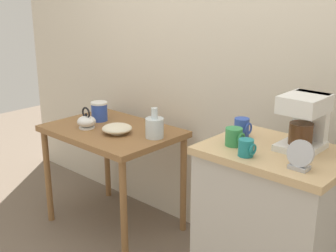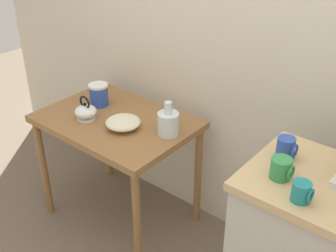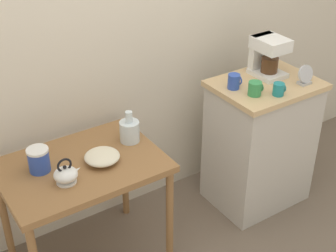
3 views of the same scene
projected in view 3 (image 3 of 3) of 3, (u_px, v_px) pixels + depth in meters
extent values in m
plane|color=#6B5B4C|center=(175.00, 229.00, 3.33)|extent=(8.00, 8.00, 0.00)
cube|color=beige|center=(146.00, 5.00, 3.01)|extent=(4.40, 0.10, 2.80)
cube|color=olive|center=(81.00, 167.00, 2.72)|extent=(0.89, 0.63, 0.04)
cylinder|color=olive|center=(170.00, 218.00, 2.90)|extent=(0.04, 0.04, 0.69)
cylinder|color=olive|center=(4.00, 216.00, 2.92)|extent=(0.04, 0.04, 0.69)
cylinder|color=olive|center=(124.00, 172.00, 3.30)|extent=(0.04, 0.04, 0.69)
cube|color=#BCB7AD|center=(259.00, 145.00, 3.41)|extent=(0.64, 0.48, 0.89)
cube|color=tan|center=(266.00, 85.00, 3.17)|extent=(0.67, 0.51, 0.04)
cylinder|color=beige|center=(102.00, 161.00, 2.73)|extent=(0.09, 0.09, 0.01)
ellipsoid|color=beige|center=(102.00, 157.00, 2.71)|extent=(0.20, 0.20, 0.05)
cylinder|color=white|center=(67.00, 181.00, 2.57)|extent=(0.11, 0.11, 0.01)
ellipsoid|color=white|center=(66.00, 175.00, 2.55)|extent=(0.13, 0.13, 0.08)
cone|color=white|center=(76.00, 170.00, 2.57)|extent=(0.06, 0.03, 0.05)
sphere|color=black|center=(65.00, 167.00, 2.52)|extent=(0.02, 0.02, 0.02)
torus|color=black|center=(64.00, 165.00, 2.52)|extent=(0.08, 0.01, 0.08)
cylinder|color=silver|center=(130.00, 131.00, 2.89)|extent=(0.12, 0.12, 0.13)
cylinder|color=silver|center=(129.00, 117.00, 2.84)|extent=(0.04, 0.04, 0.07)
cylinder|color=#2D4CAD|center=(39.00, 161.00, 2.63)|extent=(0.11, 0.11, 0.12)
cylinder|color=white|center=(37.00, 150.00, 2.59)|extent=(0.12, 0.12, 0.01)
cube|color=white|center=(267.00, 73.00, 3.25)|extent=(0.18, 0.22, 0.03)
cube|color=white|center=(260.00, 53.00, 3.25)|extent=(0.16, 0.05, 0.26)
cube|color=white|center=(271.00, 44.00, 3.14)|extent=(0.18, 0.22, 0.08)
cylinder|color=#4C2D19|center=(270.00, 65.00, 3.20)|extent=(0.11, 0.11, 0.10)
cylinder|color=#2D4CAD|center=(234.00, 81.00, 3.06)|extent=(0.08, 0.08, 0.09)
torus|color=#2D4CAD|center=(239.00, 80.00, 3.08)|extent=(0.01, 0.06, 0.06)
cylinder|color=teal|center=(278.00, 89.00, 2.99)|extent=(0.07, 0.07, 0.08)
torus|color=teal|center=(283.00, 88.00, 3.01)|extent=(0.01, 0.05, 0.05)
cylinder|color=#338C4C|center=(255.00, 89.00, 2.99)|extent=(0.08, 0.08, 0.09)
torus|color=#338C4C|center=(260.00, 87.00, 3.01)|extent=(0.01, 0.06, 0.06)
cube|color=#B2B5BA|center=(304.00, 83.00, 3.14)|extent=(0.08, 0.06, 0.02)
cylinder|color=#B2B5BA|center=(306.00, 74.00, 3.11)|extent=(0.12, 0.05, 0.11)
cylinder|color=black|center=(306.00, 74.00, 3.10)|extent=(0.10, 0.04, 0.10)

